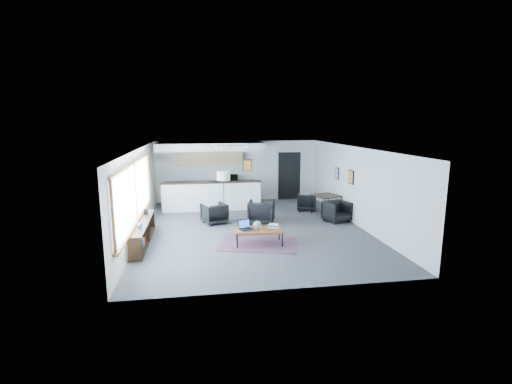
{
  "coord_description": "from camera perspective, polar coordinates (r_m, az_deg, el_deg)",
  "views": [
    {
      "loc": [
        -1.72,
        -11.48,
        3.42
      ],
      "look_at": [
        0.17,
        0.4,
        1.13
      ],
      "focal_mm": 26.0,
      "sensor_mm": 36.0,
      "label": 1
    }
  ],
  "objects": [
    {
      "name": "microwave",
      "position": [
        15.86,
        -3.75,
        2.34
      ],
      "size": [
        0.51,
        0.3,
        0.34
      ],
      "primitive_type": "imported",
      "rotation": [
        0.0,
        0.0,
        -0.05
      ],
      "color": "black",
      "rests_on": "kitchenette"
    },
    {
      "name": "wall_art_upper",
      "position": [
        14.29,
        12.35,
        2.81
      ],
      "size": [
        0.03,
        0.34,
        0.44
      ],
      "color": "black",
      "rests_on": "room"
    },
    {
      "name": "doorway",
      "position": [
        16.57,
        5.11,
        2.6
      ],
      "size": [
        1.1,
        0.12,
        2.15
      ],
      "color": "black",
      "rests_on": "room"
    },
    {
      "name": "ceramic_pot",
      "position": [
        10.41,
        0.23,
        -5.14
      ],
      "size": [
        0.25,
        0.25,
        0.25
      ],
      "rotation": [
        0.0,
        0.0,
        0.17
      ],
      "color": "gray",
      "rests_on": "coffee_table"
    },
    {
      "name": "kilim_rug",
      "position": [
        10.62,
        0.45,
        -7.96
      ],
      "size": [
        2.46,
        1.97,
        0.01
      ],
      "rotation": [
        0.0,
        0.0,
        -0.26
      ],
      "color": "#553042",
      "rests_on": "floor"
    },
    {
      "name": "armchair_right",
      "position": [
        12.61,
        0.82,
        -2.92
      ],
      "size": [
        1.03,
        1.0,
        0.87
      ],
      "primitive_type": "imported",
      "rotation": [
        0.0,
        0.0,
        2.85
      ],
      "color": "black",
      "rests_on": "floor"
    },
    {
      "name": "room",
      "position": [
        11.8,
        -0.51,
        0.43
      ],
      "size": [
        7.02,
        9.02,
        2.62
      ],
      "color": "#474749",
      "rests_on": "ground"
    },
    {
      "name": "armchair_left",
      "position": [
        12.68,
        -6.45,
        -3.14
      ],
      "size": [
        0.95,
        0.92,
        0.77
      ],
      "primitive_type": "imported",
      "rotation": [
        0.0,
        0.0,
        3.52
      ],
      "color": "black",
      "rests_on": "floor"
    },
    {
      "name": "kitchenette",
      "position": [
        15.33,
        -7.02,
        3.04
      ],
      "size": [
        4.2,
        1.96,
        2.6
      ],
      "color": "white",
      "rests_on": "floor"
    },
    {
      "name": "window",
      "position": [
        10.9,
        -18.09,
        -0.14
      ],
      "size": [
        0.1,
        5.95,
        1.66
      ],
      "color": "#8CBFFF",
      "rests_on": "room"
    },
    {
      "name": "dining_chair_far",
      "position": [
        14.63,
        7.77,
        -1.6
      ],
      "size": [
        0.74,
        0.71,
        0.62
      ],
      "primitive_type": "imported",
      "rotation": [
        0.0,
        0.0,
        2.85
      ],
      "color": "black",
      "rests_on": "floor"
    },
    {
      "name": "dining_chair_near",
      "position": [
        13.14,
        12.3,
        -3.04
      ],
      "size": [
        0.81,
        0.78,
        0.67
      ],
      "primitive_type": "imported",
      "rotation": [
        0.0,
        0.0,
        0.31
      ],
      "color": "black",
      "rests_on": "floor"
    },
    {
      "name": "floor_lamp",
      "position": [
        13.31,
        -5.02,
        2.23
      ],
      "size": [
        0.59,
        0.59,
        1.67
      ],
      "rotation": [
        0.0,
        0.0,
        -0.26
      ],
      "color": "black",
      "rests_on": "floor"
    },
    {
      "name": "dining_table",
      "position": [
        14.02,
        10.83,
        -0.73
      ],
      "size": [
        1.1,
        1.1,
        0.73
      ],
      "rotation": [
        0.0,
        0.0,
        0.33
      ],
      "color": "black",
      "rests_on": "floor"
    },
    {
      "name": "coffee_table",
      "position": [
        10.5,
        0.46,
        -5.89
      ],
      "size": [
        1.4,
        0.83,
        0.44
      ],
      "rotation": [
        0.0,
        0.0,
        -0.08
      ],
      "color": "brown",
      "rests_on": "floor"
    },
    {
      "name": "laptop",
      "position": [
        10.48,
        -1.68,
        -5.33
      ],
      "size": [
        0.43,
        0.39,
        0.25
      ],
      "rotation": [
        0.0,
        0.0,
        0.35
      ],
      "color": "black",
      "rests_on": "coffee_table"
    },
    {
      "name": "book_stack",
      "position": [
        10.66,
        2.73,
        -5.21
      ],
      "size": [
        0.39,
        0.36,
        0.1
      ],
      "rotation": [
        0.0,
        0.0,
        -0.39
      ],
      "color": "silver",
      "rests_on": "coffee_table"
    },
    {
      "name": "wall_art_lower",
      "position": [
        13.09,
        14.42,
        2.23
      ],
      "size": [
        0.03,
        0.38,
        0.48
      ],
      "color": "black",
      "rests_on": "room"
    },
    {
      "name": "coaster",
      "position": [
        10.28,
        0.87,
        -6.05
      ],
      "size": [
        0.11,
        0.11,
        0.01
      ],
      "rotation": [
        0.0,
        0.0,
        -0.22
      ],
      "color": "#E5590C",
      "rests_on": "coffee_table"
    },
    {
      "name": "track_light",
      "position": [
        13.75,
        -4.34,
        7.03
      ],
      "size": [
        1.6,
        0.07,
        0.15
      ],
      "color": "silver",
      "rests_on": "room"
    },
    {
      "name": "console",
      "position": [
        10.99,
        -17.02,
        -6.05
      ],
      "size": [
        0.35,
        3.0,
        0.8
      ],
      "color": "black",
      "rests_on": "floor"
    }
  ]
}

